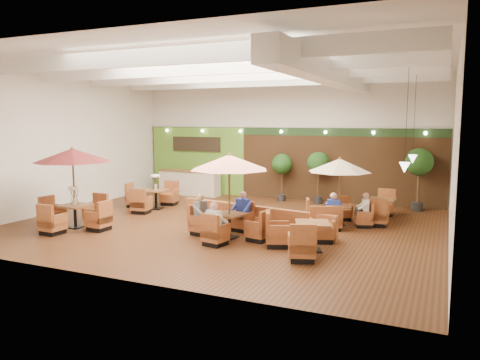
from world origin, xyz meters
The scene contains 17 objects.
room centered at (0.25, 1.22, 3.63)m, with size 14.04×14.00×5.52m.
service_counter centered at (-4.40, 5.10, 0.58)m, with size 3.00×0.75×1.18m.
booth_divider centered at (1.19, -0.31, 0.40)m, with size 5.73×0.18×0.79m, color brown.
table_0 centered at (-4.39, -2.46, 1.82)m, with size 2.64×2.64×2.70m.
table_1 centered at (0.88, -1.60, 1.77)m, with size 2.61×2.61×2.59m.
table_2 centered at (3.53, 1.53, 1.61)m, with size 2.40×2.40×2.33m.
table_3 centered at (-4.09, 1.41, 0.46)m, with size 1.89×2.75×1.57m.
table_4 centered at (3.28, -1.98, 0.38)m, with size 2.03×2.89×1.02m.
table_5 centered at (4.80, 2.86, 0.37)m, with size 0.89×2.60×0.98m.
topiary_0 centered at (0.18, 5.30, 1.56)m, with size 0.90×0.90×2.09m.
topiary_1 centered at (1.82, 5.30, 1.66)m, with size 0.96×0.96×2.22m.
topiary_2 centered at (5.84, 5.30, 1.85)m, with size 1.07×1.07×2.48m.
diner_0 centered at (0.88, -2.54, 0.76)m, with size 0.44×0.40×0.81m.
diner_1 centered at (0.88, -0.65, 0.77)m, with size 0.44×0.38×0.84m.
diner_2 centered at (-0.07, -1.60, 0.77)m, with size 0.38×0.44×0.84m.
diner_3 centered at (3.53, 0.68, 0.75)m, with size 0.43×0.38×0.79m.
diner_4 centered at (4.38, 1.53, 0.73)m, with size 0.35×0.39×0.71m.
Camera 1 is at (6.84, -14.18, 3.57)m, focal length 35.00 mm.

